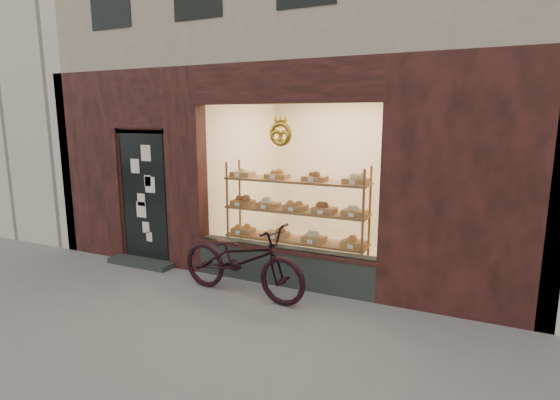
% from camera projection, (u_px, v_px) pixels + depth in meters
% --- Properties ---
extents(ground, '(90.00, 90.00, 0.00)m').
position_uv_depth(ground, '(162.00, 345.00, 4.61)').
color(ground, slate).
extents(neighbor_left, '(12.00, 7.00, 9.00)m').
position_uv_depth(neighbor_left, '(17.00, 43.00, 12.64)').
color(neighbor_left, silver).
rests_on(neighbor_left, ground).
extents(display_shelf, '(2.20, 0.45, 1.70)m').
position_uv_depth(display_shelf, '(295.00, 219.00, 6.54)').
color(display_shelf, brown).
rests_on(display_shelf, ground).
extents(bicycle, '(1.96, 0.83, 1.00)m').
position_uv_depth(bicycle, '(242.00, 260.00, 5.82)').
color(bicycle, black).
rests_on(bicycle, ground).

